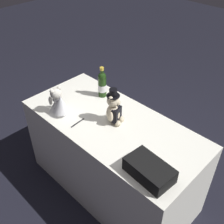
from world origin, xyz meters
name	(u,v)px	position (x,y,z in m)	size (l,w,h in m)	color
ground_plane	(112,185)	(0.00, 0.00, 0.00)	(12.00, 12.00, 0.00)	black
reception_table	(112,156)	(0.00, 0.00, 0.39)	(1.52, 0.71, 0.78)	white
teddy_bear_groom	(114,109)	(-0.01, -0.01, 0.90)	(0.14, 0.15, 0.30)	beige
teddy_bear_bride	(58,103)	(0.39, 0.22, 0.88)	(0.21, 0.17, 0.24)	white
champagne_bottle	(102,84)	(0.32, -0.21, 0.90)	(0.07, 0.07, 0.28)	#1C3911
signing_pen	(77,123)	(0.18, 0.20, 0.79)	(0.02, 0.14, 0.01)	black
gift_case_black	(149,170)	(-0.54, 0.21, 0.83)	(0.32, 0.20, 0.10)	black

